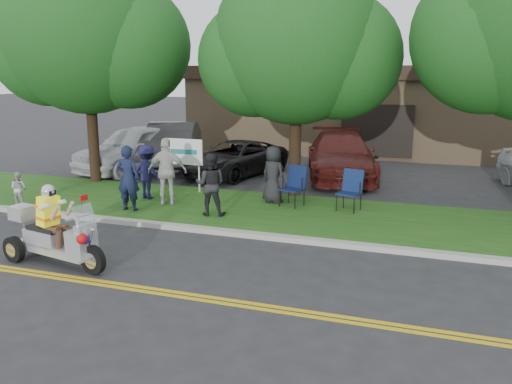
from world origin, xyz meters
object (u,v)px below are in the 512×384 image
(parked_car_left, at_px, (172,145))
(parked_car_right, at_px, (341,156))
(lawn_chair_a, at_px, (294,183))
(spectator_adult_left, at_px, (128,178))
(parked_car_mid, at_px, (235,159))
(trike_scooter, at_px, (53,237))
(parked_car_far_left, at_px, (136,148))
(spectator_adult_right, at_px, (167,171))
(spectator_adult_mid, at_px, (210,184))
(lawn_chair_b, at_px, (351,187))

(parked_car_left, height_order, parked_car_right, parked_car_left)
(lawn_chair_a, distance_m, spectator_adult_left, 4.57)
(parked_car_left, bearing_deg, parked_car_mid, -34.05)
(spectator_adult_left, bearing_deg, trike_scooter, 94.07)
(parked_car_far_left, bearing_deg, lawn_chair_a, -12.18)
(parked_car_right, bearing_deg, spectator_adult_right, -137.87)
(spectator_adult_right, height_order, parked_car_right, spectator_adult_right)
(parked_car_left, bearing_deg, trike_scooter, -94.08)
(spectator_adult_right, distance_m, parked_car_left, 6.46)
(parked_car_right, bearing_deg, spectator_adult_left, -138.06)
(parked_car_left, distance_m, parked_car_mid, 3.11)
(lawn_chair_a, height_order, spectator_adult_mid, spectator_adult_mid)
(trike_scooter, height_order, parked_car_left, parked_car_left)
(trike_scooter, distance_m, parked_car_mid, 9.84)
(spectator_adult_mid, distance_m, parked_car_far_left, 7.69)
(spectator_adult_mid, distance_m, parked_car_right, 6.97)
(spectator_adult_mid, bearing_deg, lawn_chair_a, -148.54)
(parked_car_mid, bearing_deg, lawn_chair_a, -33.96)
(parked_car_far_left, bearing_deg, spectator_adult_left, -46.02)
(lawn_chair_a, xyz_separation_m, parked_car_mid, (-3.34, 3.96, -0.10))
(spectator_adult_right, relative_size, parked_car_left, 0.35)
(lawn_chair_b, height_order, parked_car_right, parked_car_right)
(lawn_chair_b, xyz_separation_m, parked_car_right, (-1.20, 4.88, 0.08))
(spectator_adult_mid, bearing_deg, trike_scooter, 56.73)
(lawn_chair_a, relative_size, lawn_chair_b, 1.02)
(lawn_chair_a, bearing_deg, parked_car_right, 102.75)
(parked_car_far_left, distance_m, parked_car_left, 1.44)
(parked_car_left, height_order, parked_car_mid, parked_car_left)
(spectator_adult_mid, distance_m, parked_car_mid, 5.89)
(lawn_chair_a, height_order, parked_car_left, parked_car_left)
(lawn_chair_a, distance_m, spectator_adult_mid, 2.50)
(trike_scooter, xyz_separation_m, spectator_adult_right, (-0.02, 4.85, 0.47))
(spectator_adult_left, xyz_separation_m, spectator_adult_right, (0.66, 0.97, 0.05))
(parked_car_left, bearing_deg, spectator_adult_mid, -74.39)
(parked_car_far_left, height_order, parked_car_mid, parked_car_far_left)
(parked_car_far_left, xyz_separation_m, parked_car_left, (0.96, 1.07, -0.01))
(parked_car_far_left, relative_size, parked_car_mid, 1.14)
(spectator_adult_left, height_order, parked_car_right, spectator_adult_left)
(lawn_chair_a, distance_m, parked_car_far_left, 8.17)
(lawn_chair_a, height_order, parked_car_right, parked_car_right)
(lawn_chair_a, bearing_deg, spectator_adult_left, -136.67)
(spectator_adult_left, xyz_separation_m, parked_car_far_left, (-3.21, 5.67, -0.11))
(parked_car_mid, bearing_deg, parked_car_far_left, -159.91)
(spectator_adult_left, distance_m, spectator_adult_mid, 2.31)
(lawn_chair_a, bearing_deg, trike_scooter, -102.87)
(parked_car_mid, height_order, parked_car_right, parked_car_right)
(trike_scooter, relative_size, lawn_chair_a, 2.24)
(spectator_adult_right, xyz_separation_m, parked_car_left, (-2.91, 5.77, -0.17))
(spectator_adult_left, bearing_deg, spectator_adult_right, -130.06)
(trike_scooter, bearing_deg, spectator_adult_mid, 80.39)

